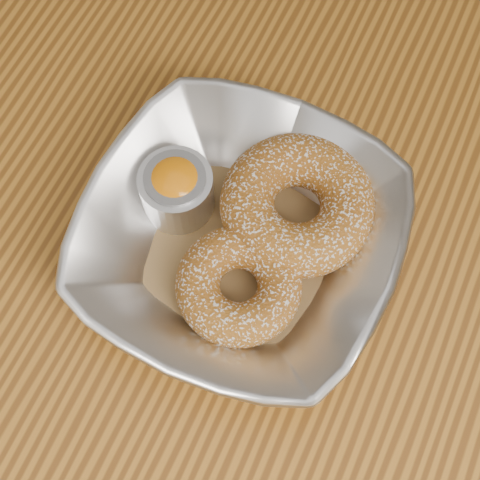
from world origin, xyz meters
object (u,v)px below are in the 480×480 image
at_px(table, 344,346).
at_px(donut_front, 239,285).
at_px(donut_back, 297,204).
at_px(serving_bowl, 240,241).
at_px(ramekin, 177,189).

relative_size(table, donut_front, 13.11).
bearing_deg(table, donut_back, 147.06).
height_order(donut_back, donut_front, donut_back).
bearing_deg(donut_back, serving_bowl, -121.50).
bearing_deg(table, ramekin, 172.54).
bearing_deg(ramekin, table, -7.46).
bearing_deg(serving_bowl, donut_front, -67.10).
relative_size(donut_front, ramekin, 1.64).
bearing_deg(donut_front, ramekin, 146.73).
bearing_deg(donut_back, ramekin, -162.70).
relative_size(table, ramekin, 21.57).
distance_m(donut_front, ramekin, 0.09).
xyz_separation_m(serving_bowl, donut_front, (0.01, -0.03, -0.00)).
distance_m(table, serving_bowl, 0.16).
distance_m(serving_bowl, donut_back, 0.05).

